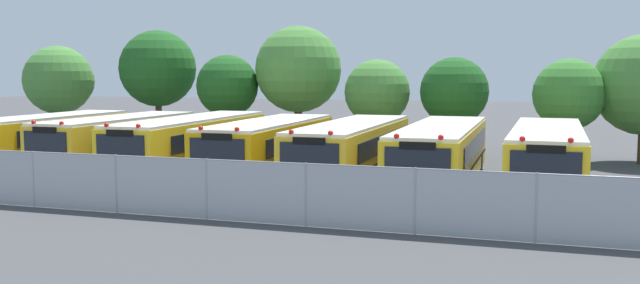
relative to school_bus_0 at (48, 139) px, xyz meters
The scene contains 16 objects.
ground_plane 11.01m from the school_bus_0, ahead, with size 160.00×160.00×0.00m, color #424244.
school_bus_0 is the anchor object (origin of this frame).
school_bus_1 3.74m from the school_bus_0, ahead, with size 2.72×9.61×2.57m.
school_bus_2 7.21m from the school_bus_0, ahead, with size 2.57×11.09×2.59m.
school_bus_3 10.96m from the school_bus_0, ahead, with size 2.69×10.07×2.55m.
school_bus_4 14.57m from the school_bus_0, ahead, with size 2.55×10.80×2.56m.
school_bus_5 18.08m from the school_bus_0, ahead, with size 2.67×11.53×2.54m.
school_bus_6 21.94m from the school_bus_0, ahead, with size 2.60×11.19×2.56m.
tree_0 11.32m from the school_bus_0, 124.90° to the left, with size 4.15×4.15×6.01m.
tree_1 11.26m from the school_bus_0, 93.84° to the left, with size 4.62×4.62×6.95m.
tree_2 11.05m from the school_bus_0, 65.60° to the left, with size 3.54×3.54×5.41m.
tree_3 14.01m from the school_bus_0, 51.20° to the left, with size 4.88×4.88×7.02m.
tree_4 16.56m from the school_bus_0, 35.78° to the left, with size 3.49×3.49×5.10m.
tree_5 19.97m from the school_bus_0, 29.41° to the left, with size 3.52×3.52×5.20m.
tree_6 24.82m from the school_bus_0, 21.84° to the left, with size 3.45×3.45×5.08m.
chainlink_fence 13.31m from the school_bus_0, 36.85° to the right, with size 28.46×0.07×1.86m.
Camera 1 is at (10.93, -26.74, 4.45)m, focal length 39.10 mm.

